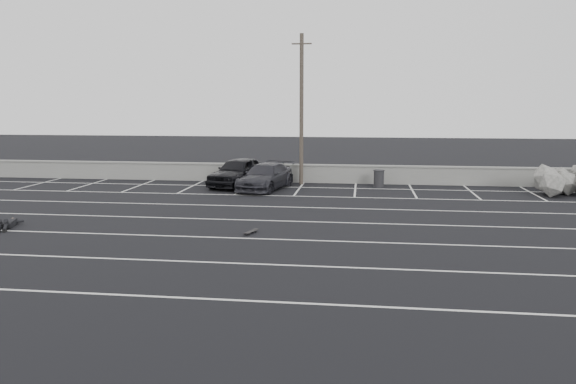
# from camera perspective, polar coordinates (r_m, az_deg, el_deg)

# --- Properties ---
(ground) EXTENTS (120.00, 120.00, 0.00)m
(ground) POSITION_cam_1_polar(r_m,az_deg,el_deg) (19.24, -5.68, -4.67)
(ground) COLOR black
(ground) RESTS_ON ground
(seawall) EXTENTS (50.00, 0.45, 1.06)m
(seawall) POSITION_cam_1_polar(r_m,az_deg,el_deg) (32.73, -0.10, 1.97)
(seawall) COLOR gray
(seawall) RESTS_ON ground
(stall_lines) EXTENTS (36.00, 20.05, 0.01)m
(stall_lines) POSITION_cam_1_polar(r_m,az_deg,el_deg) (23.47, -3.43, -2.16)
(stall_lines) COLOR silver
(stall_lines) RESTS_ON ground
(car_left) EXTENTS (3.07, 5.02, 1.60)m
(car_left) POSITION_cam_1_polar(r_m,az_deg,el_deg) (31.17, -5.06, 2.05)
(car_left) COLOR black
(car_left) RESTS_ON ground
(car_right) EXTENTS (2.90, 5.01, 1.37)m
(car_right) POSITION_cam_1_polar(r_m,az_deg,el_deg) (29.91, -2.31, 1.56)
(car_right) COLOR #25252B
(car_right) RESTS_ON ground
(utility_pole) EXTENTS (1.11, 0.22, 8.33)m
(utility_pole) POSITION_cam_1_polar(r_m,az_deg,el_deg) (31.58, 1.38, 8.39)
(utility_pole) COLOR #4C4238
(utility_pole) RESTS_ON ground
(trash_bin) EXTENTS (0.74, 0.74, 0.95)m
(trash_bin) POSITION_cam_1_polar(r_m,az_deg,el_deg) (31.14, 9.21, 1.37)
(trash_bin) COLOR #262528
(trash_bin) RESTS_ON ground
(person) EXTENTS (2.26, 2.75, 0.44)m
(person) POSITION_cam_1_polar(r_m,az_deg,el_deg) (23.39, -26.48, -2.59)
(person) COLOR black
(person) RESTS_ON ground
(skateboard) EXTENTS (0.39, 0.71, 0.08)m
(skateboard) POSITION_cam_1_polar(r_m,az_deg,el_deg) (19.80, -3.84, -4.06)
(skateboard) COLOR black
(skateboard) RESTS_ON ground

